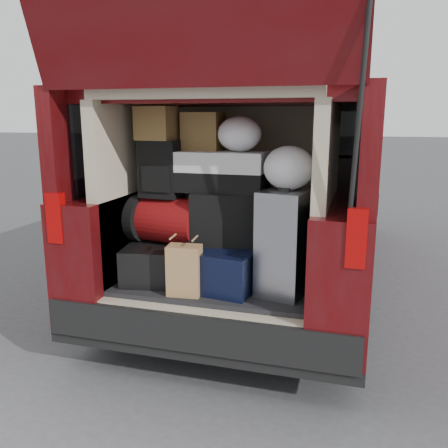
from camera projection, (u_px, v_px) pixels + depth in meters
The scene contains 15 objects.
ground at pixel (212, 367), 3.11m from camera, with size 80.00×80.00×0.00m, color #3C3C3F.
minivan at pixel (269, 189), 4.64m from camera, with size 1.90×5.35×2.77m.
load_floor at pixel (224, 312), 3.30m from camera, with size 1.24×1.05×0.55m, color black.
black_hardshell at pixel (163, 259), 3.20m from camera, with size 0.43×0.59×0.23m, color black.
navy_hardshell at pixel (225, 264), 3.06m from camera, with size 0.48×0.59×0.26m, color black.
silver_roller at pixel (288, 241), 2.88m from camera, with size 0.26×0.42×0.63m, color silver.
kraft_bag at pixel (184, 270), 2.85m from camera, with size 0.20×0.13×0.31m, color #A8764C.
red_duffel at pixel (168, 220), 3.14m from camera, with size 0.47×0.31×0.31m, color maroon.
black_soft_case at pixel (229, 218), 3.04m from camera, with size 0.46×0.28×0.33m, color black.
backpack at pixel (160, 169), 3.06m from camera, with size 0.26×0.16×0.37m, color black.
twotone_duffel at pixel (222, 171), 3.01m from camera, with size 0.56×0.29×0.25m, color silver.
grocery_sack_lower at pixel (157, 123), 3.01m from camera, with size 0.23×0.19×0.21m, color brown.
grocery_sack_upper at pixel (203, 131), 3.06m from camera, with size 0.24×0.20×0.24m, color brown.
plastic_bag_center at pixel (239, 134), 2.92m from camera, with size 0.27×0.25×0.22m, color silver.
plastic_bag_right at pixel (289, 168), 2.77m from camera, with size 0.30×0.28×0.26m, color silver.
Camera 1 is at (0.86, -2.69, 1.60)m, focal length 38.00 mm.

